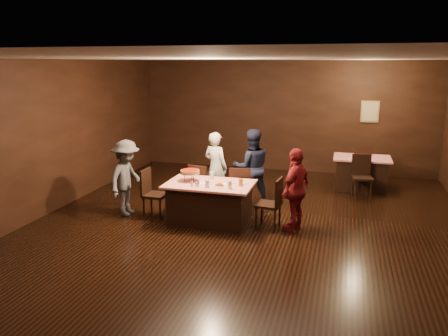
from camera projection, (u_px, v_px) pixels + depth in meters
The scene contains 23 objects.
room at pixel (245, 113), 7.10m from camera, with size 10.00×10.04×3.02m.
main_table at pixel (210, 203), 8.12m from camera, with size 1.60×1.00×0.77m, color red.
back_table at pixel (361, 173), 10.33m from camera, with size 1.30×0.90×0.77m, color red.
chair_far_left at pixel (202, 186), 8.91m from camera, with size 0.42×0.42×0.95m, color black.
chair_far_right at pixel (240, 189), 8.70m from camera, with size 0.42×0.42×0.95m, color black.
chair_end_left at pixel (155, 194), 8.39m from camera, with size 0.42×0.42×0.95m, color black.
chair_end_right at pixel (268, 203), 7.82m from camera, with size 0.42×0.42×0.95m, color black.
chair_back_near at pixel (362, 177), 9.66m from camera, with size 0.42×0.42×0.95m, color black.
chair_back_far at pixel (361, 164), 10.87m from camera, with size 0.42×0.42×0.95m, color black.
diner_white_jacket at pixel (216, 167), 9.29m from camera, with size 0.55×0.36×1.52m, color white.
diner_navy_hoodie at pixel (252, 167), 9.09m from camera, with size 0.78×0.61×1.61m, color #171C32.
diner_grey_knit at pixel (127, 178), 8.51m from camera, with size 0.96×0.55×1.49m, color #505054.
diner_red_shirt at pixel (296, 190), 7.70m from camera, with size 0.88×0.36×1.49m, color maroon.
pizza_stand at pixel (190, 172), 8.14m from camera, with size 0.38×0.38×0.22m.
plate_with_slice at pixel (220, 185), 7.79m from camera, with size 0.25×0.25×0.06m.
plate_empty at pixel (241, 183), 8.03m from camera, with size 0.25×0.25×0.01m, color white.
glass_front_left at pixel (207, 184), 7.72m from camera, with size 0.08×0.08×0.14m, color silver.
glass_front_right at pixel (230, 185), 7.67m from camera, with size 0.08×0.08×0.14m, color silver.
glass_amber at pixel (241, 182), 7.81m from camera, with size 0.08×0.08×0.14m, color #BF7F26.
glass_back at pixel (212, 175), 8.31m from camera, with size 0.08×0.08×0.14m, color silver.
condiments at pixel (195, 184), 7.80m from camera, with size 0.17×0.10×0.09m.
napkin_center at pixel (225, 184), 7.96m from camera, with size 0.16×0.16×0.01m, color white.
napkin_left at pixel (201, 183), 8.03m from camera, with size 0.16×0.16×0.01m, color white.
Camera 1 is at (1.58, -6.94, 2.92)m, focal length 35.00 mm.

